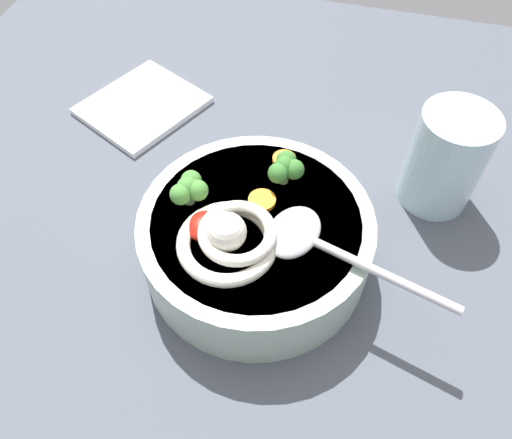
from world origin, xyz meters
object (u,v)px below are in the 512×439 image
soup_bowl (256,240)px  soup_spoon (308,239)px  noodle_pile (233,238)px  drinking_glass (446,159)px  folded_napkin (143,105)px

soup_bowl → soup_spoon: size_ratio=1.26×
noodle_pile → soup_spoon: 6.49cm
drinking_glass → noodle_pile: bearing=133.2°
drinking_glass → folded_napkin: drinking_glass is taller
soup_bowl → folded_napkin: (18.54, 20.09, -3.00)cm
soup_bowl → soup_spoon: bearing=-105.8°
noodle_pile → drinking_glass: size_ratio=0.87×
soup_bowl → drinking_glass: 21.40cm
soup_spoon → drinking_glass: 18.82cm
soup_bowl → noodle_pile: bearing=161.2°
soup_bowl → noodle_pile: size_ratio=2.25×
soup_bowl → drinking_glass: size_ratio=1.96×
soup_spoon → drinking_glass: size_ratio=1.56×
soup_spoon → folded_napkin: (19.96, 25.12, -6.99)cm
noodle_pile → soup_spoon: (1.94, -6.18, -0.42)cm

